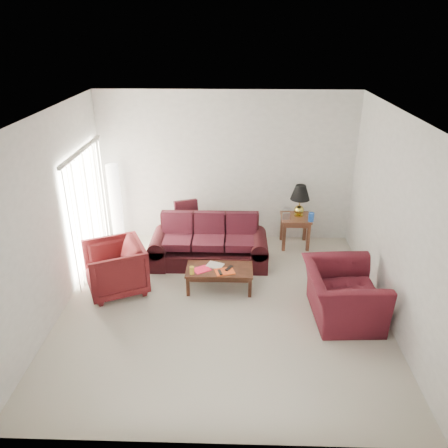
% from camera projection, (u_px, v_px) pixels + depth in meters
% --- Properties ---
extents(floor, '(5.00, 5.00, 0.00)m').
position_uv_depth(floor, '(222.00, 306.00, 6.95)').
color(floor, beige).
rests_on(floor, ground).
extents(blinds, '(0.10, 2.00, 2.16)m').
position_uv_depth(blinds, '(89.00, 210.00, 7.74)').
color(blinds, silver).
rests_on(blinds, ground).
extents(sofa, '(2.22, 1.11, 0.88)m').
position_uv_depth(sofa, '(209.00, 242.00, 8.02)').
color(sofa, black).
rests_on(sofa, ground).
extents(throw_pillow, '(0.50, 0.37, 0.47)m').
position_uv_depth(throw_pillow, '(186.00, 212.00, 8.60)').
color(throw_pillow, black).
rests_on(throw_pillow, sofa).
extents(end_table, '(0.58, 0.58, 0.63)m').
position_uv_depth(end_table, '(295.00, 231.00, 8.73)').
color(end_table, '#53331C').
rests_on(end_table, ground).
extents(table_lamp, '(0.50, 0.50, 0.64)m').
position_uv_depth(table_lamp, '(300.00, 201.00, 8.50)').
color(table_lamp, gold).
rests_on(table_lamp, end_table).
extents(clock, '(0.14, 0.06, 0.14)m').
position_uv_depth(clock, '(286.00, 216.00, 8.44)').
color(clock, '#ADAEB2').
rests_on(clock, end_table).
extents(blue_canister, '(0.11, 0.11, 0.17)m').
position_uv_depth(blue_canister, '(311.00, 217.00, 8.36)').
color(blue_canister, '#194AA3').
rests_on(blue_canister, end_table).
extents(picture_frame, '(0.15, 0.18, 0.06)m').
position_uv_depth(picture_frame, '(287.00, 209.00, 8.71)').
color(picture_frame, '#BAB9BE').
rests_on(picture_frame, end_table).
extents(floor_lamp, '(0.27, 0.27, 1.67)m').
position_uv_depth(floor_lamp, '(116.00, 204.00, 8.65)').
color(floor_lamp, white).
rests_on(floor_lamp, ground).
extents(armchair_left, '(1.24, 1.22, 0.85)m').
position_uv_depth(armchair_left, '(115.00, 268.00, 7.19)').
color(armchair_left, '#491113').
rests_on(armchair_left, ground).
extents(armchair_right, '(1.14, 1.29, 0.80)m').
position_uv_depth(armchair_right, '(342.00, 294.00, 6.55)').
color(armchair_right, '#420F17').
rests_on(armchair_right, ground).
extents(coffee_table, '(1.20, 0.77, 0.39)m').
position_uv_depth(coffee_table, '(219.00, 279.00, 7.33)').
color(coffee_table, black).
rests_on(coffee_table, ground).
extents(magazine_red, '(0.33, 0.31, 0.02)m').
position_uv_depth(magazine_red, '(202.00, 270.00, 7.21)').
color(magazine_red, red).
rests_on(magazine_red, coffee_table).
extents(magazine_white, '(0.32, 0.28, 0.02)m').
position_uv_depth(magazine_white, '(215.00, 265.00, 7.34)').
color(magazine_white, beige).
rests_on(magazine_white, coffee_table).
extents(magazine_orange, '(0.36, 0.31, 0.02)m').
position_uv_depth(magazine_orange, '(225.00, 271.00, 7.15)').
color(magazine_orange, '#D34618').
rests_on(magazine_orange, coffee_table).
extents(remote_a, '(0.09, 0.16, 0.02)m').
position_uv_depth(remote_a, '(220.00, 272.00, 7.09)').
color(remote_a, black).
rests_on(remote_a, coffee_table).
extents(remote_b, '(0.13, 0.18, 0.02)m').
position_uv_depth(remote_b, '(229.00, 268.00, 7.21)').
color(remote_b, black).
rests_on(remote_b, coffee_table).
extents(yellow_glass, '(0.09, 0.09, 0.13)m').
position_uv_depth(yellow_glass, '(192.00, 270.00, 7.07)').
color(yellow_glass, gold).
rests_on(yellow_glass, coffee_table).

